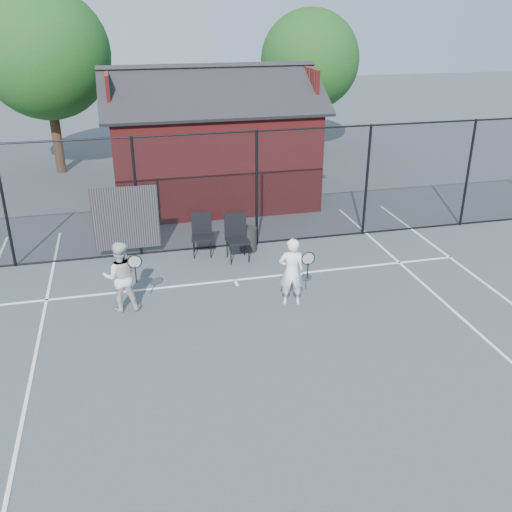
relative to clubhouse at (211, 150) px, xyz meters
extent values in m
plane|color=#43494D|center=(-0.50, -9.00, -1.61)|extent=(80.00, 80.00, 0.00)
cube|color=white|center=(-0.50, -6.00, -1.60)|extent=(11.00, 0.06, 0.01)
cube|color=white|center=(-4.61, -11.00, -1.60)|extent=(0.06, 18.00, 0.01)
cube|color=white|center=(-0.50, -6.15, -1.60)|extent=(0.06, 0.30, 0.01)
cylinder|color=black|center=(-5.50, -4.00, -0.11)|extent=(0.07, 0.07, 3.00)
cylinder|color=black|center=(-2.50, -4.00, -0.11)|extent=(0.07, 0.07, 3.00)
cylinder|color=black|center=(0.50, -4.00, -0.11)|extent=(0.07, 0.07, 3.00)
cylinder|color=black|center=(3.50, -4.00, -0.11)|extent=(0.07, 0.07, 3.00)
cylinder|color=black|center=(6.50, -4.00, -0.11)|extent=(0.07, 0.07, 3.00)
cylinder|color=black|center=(-0.50, -4.00, 1.36)|extent=(22.00, 0.04, 0.04)
cylinder|color=black|center=(-0.50, -4.00, -1.58)|extent=(22.00, 0.04, 0.04)
cube|color=black|center=(-0.50, -4.00, -0.11)|extent=(22.00, 3.00, 0.01)
cube|color=black|center=(-2.80, -4.02, -0.61)|extent=(1.60, 0.04, 1.60)
cube|color=maroon|center=(0.00, 0.00, -0.11)|extent=(6.00, 4.00, 3.00)
cube|color=black|center=(0.00, -1.00, 1.92)|extent=(6.50, 2.36, 1.32)
cube|color=black|center=(0.00, 1.00, 1.92)|extent=(6.50, 2.36, 1.32)
cube|color=maroon|center=(-2.95, 0.00, 1.92)|extent=(0.10, 2.80, 1.06)
cube|color=maroon|center=(2.95, 0.00, 1.92)|extent=(0.10, 2.80, 1.06)
cylinder|color=#362415|center=(-5.00, 4.50, -0.35)|extent=(0.36, 0.36, 2.52)
sphere|color=#194413|center=(-5.00, 4.50, 2.59)|extent=(4.48, 4.48, 4.48)
cylinder|color=#362415|center=(5.00, 5.50, -0.49)|extent=(0.36, 0.36, 2.23)
sphere|color=#194413|center=(5.00, 5.50, 2.11)|extent=(3.97, 3.97, 3.97)
imported|color=white|center=(0.44, -7.35, -0.87)|extent=(0.59, 0.45, 1.48)
torus|color=black|center=(0.68, -7.64, -0.46)|extent=(0.29, 0.02, 0.29)
cylinder|color=black|center=(0.68, -7.64, -0.74)|extent=(0.03, 0.03, 0.35)
imported|color=silver|center=(-3.01, -6.77, -0.86)|extent=(0.75, 0.59, 1.50)
torus|color=black|center=(-2.71, -7.07, -0.43)|extent=(0.29, 0.02, 0.29)
cylinder|color=black|center=(-2.71, -7.07, -0.71)|extent=(0.03, 0.03, 0.36)
cube|color=black|center=(-0.20, -4.90, -1.05)|extent=(0.55, 0.57, 1.12)
cube|color=black|center=(-1.00, -4.40, -1.08)|extent=(0.58, 0.59, 1.05)
cylinder|color=black|center=(0.18, -4.40, -1.29)|extent=(0.50, 0.50, 0.63)
camera|label=1|loc=(-2.76, -17.50, 4.21)|focal=40.00mm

